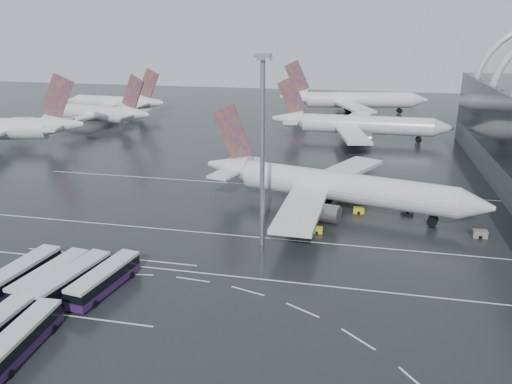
% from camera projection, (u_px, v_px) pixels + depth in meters
% --- Properties ---
extents(ground, '(420.00, 420.00, 0.00)m').
position_uv_depth(ground, '(263.00, 273.00, 71.67)').
color(ground, black).
rests_on(ground, ground).
extents(lane_marking_near, '(120.00, 0.25, 0.01)m').
position_uv_depth(lane_marking_near, '(260.00, 279.00, 69.82)').
color(lane_marking_near, silver).
rests_on(lane_marking_near, ground).
extents(lane_marking_mid, '(120.00, 0.25, 0.01)m').
position_uv_depth(lane_marking_mid, '(277.00, 239.00, 82.78)').
color(lane_marking_mid, silver).
rests_on(lane_marking_mid, ground).
extents(lane_marking_far, '(120.00, 0.25, 0.01)m').
position_uv_depth(lane_marking_far, '(299.00, 188.00, 108.70)').
color(lane_marking_far, silver).
rests_on(lane_marking_far, ground).
extents(bus_bay_line_south, '(28.00, 0.25, 0.01)m').
position_uv_depth(bus_bay_line_south, '(47.00, 313.00, 61.67)').
color(bus_bay_line_south, silver).
rests_on(bus_bay_line_south, ground).
extents(bus_bay_line_north, '(28.00, 0.25, 0.01)m').
position_uv_depth(bus_bay_line_north, '(110.00, 257.00, 76.48)').
color(bus_bay_line_north, silver).
rests_on(bus_bay_line_north, ground).
extents(airliner_main, '(54.99, 47.52, 18.81)m').
position_uv_depth(airliner_main, '(330.00, 186.00, 94.50)').
color(airliner_main, silver).
rests_on(airliner_main, ground).
extents(airliner_gate_b, '(53.83, 48.65, 18.77)m').
position_uv_depth(airliner_gate_b, '(357.00, 125.00, 151.16)').
color(airliner_gate_b, silver).
rests_on(airliner_gate_b, ground).
extents(airliner_gate_c, '(57.88, 52.65, 20.67)m').
position_uv_depth(airliner_gate_c, '(351.00, 100.00, 196.49)').
color(airliner_gate_c, silver).
rests_on(airliner_gate_c, ground).
extents(jet_remote_west, '(47.61, 38.65, 20.93)m').
position_uv_depth(jet_remote_west, '(2.00, 129.00, 142.07)').
color(jet_remote_west, silver).
rests_on(jet_remote_west, ground).
extents(jet_remote_mid, '(42.58, 34.45, 18.55)m').
position_uv_depth(jet_remote_mid, '(99.00, 114.00, 169.77)').
color(jet_remote_mid, silver).
rests_on(jet_remote_mid, ground).
extents(jet_remote_far, '(42.39, 34.16, 18.46)m').
position_uv_depth(jet_remote_far, '(116.00, 103.00, 191.46)').
color(jet_remote_far, silver).
rests_on(jet_remote_far, ground).
extents(bus_row_near_a, '(4.38, 13.58, 3.29)m').
position_uv_depth(bus_row_near_a, '(20.00, 275.00, 67.21)').
color(bus_row_near_a, '#2B1543').
rests_on(bus_row_near_a, ground).
extents(bus_row_near_b, '(4.61, 13.10, 3.16)m').
position_uv_depth(bus_row_near_b, '(51.00, 277.00, 66.68)').
color(bus_row_near_b, '#2B1543').
rests_on(bus_row_near_b, ground).
extents(bus_row_near_c, '(5.23, 13.66, 3.29)m').
position_uv_depth(bus_row_near_c, '(70.00, 281.00, 65.75)').
color(bus_row_near_c, '#2B1543').
rests_on(bus_row_near_c, ground).
extents(bus_row_near_d, '(4.64, 12.96, 3.12)m').
position_uv_depth(bus_row_near_d, '(105.00, 279.00, 66.36)').
color(bus_row_near_d, '#2B1543').
rests_on(bus_row_near_d, ground).
extents(bus_row_far_c, '(3.34, 12.51, 3.05)m').
position_uv_depth(bus_row_far_c, '(20.00, 339.00, 53.72)').
color(bus_row_far_c, '#2B1543').
rests_on(bus_row_far_c, ground).
extents(floodlight_mast, '(2.29, 2.29, 29.88)m').
position_uv_depth(floodlight_mast, '(263.00, 130.00, 74.74)').
color(floodlight_mast, gray).
rests_on(floodlight_mast, ground).
extents(gse_cart_belly_b, '(2.26, 1.34, 1.23)m').
position_uv_depth(gse_cart_belly_b, '(407.00, 209.00, 94.38)').
color(gse_cart_belly_b, slate).
rests_on(gse_cart_belly_b, ground).
extents(gse_cart_belly_c, '(1.88, 1.11, 1.03)m').
position_uv_depth(gse_cart_belly_c, '(317.00, 230.00, 85.18)').
color(gse_cart_belly_c, gold).
rests_on(gse_cart_belly_c, ground).
extents(gse_cart_belly_d, '(2.30, 1.36, 1.25)m').
position_uv_depth(gse_cart_belly_d, '(480.00, 234.00, 83.31)').
color(gse_cart_belly_d, slate).
rests_on(gse_cart_belly_d, ground).
extents(gse_cart_belly_e, '(2.05, 1.21, 1.12)m').
position_uv_depth(gse_cart_belly_e, '(359.00, 210.00, 93.97)').
color(gse_cart_belly_e, gold).
rests_on(gse_cart_belly_e, ground).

